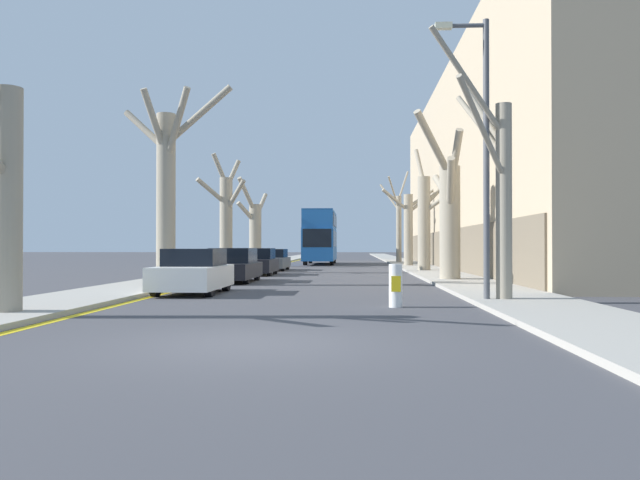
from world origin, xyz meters
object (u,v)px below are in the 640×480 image
street_tree_left_0 (3,187)px  street_tree_right_2 (426,218)px  street_tree_left_1 (167,185)px  double_decker_bus (321,235)px  street_tree_right_1 (449,212)px  street_tree_right_3 (409,226)px  street_tree_right_4 (398,224)px  traffic_bollard (396,286)px  street_tree_left_3 (255,230)px  street_tree_right_0 (498,182)px  parked_car_3 (272,260)px  parked_car_2 (257,262)px  street_tree_left_2 (226,219)px  lamp_post (482,144)px  parked_car_0 (193,272)px  parked_car_1 (233,266)px

street_tree_left_0 → street_tree_right_2: (11.47, 23.62, 0.41)m
street_tree_left_1 → double_decker_bus: size_ratio=0.75×
street_tree_left_1 → street_tree_right_1: (11.10, 2.88, -0.89)m
street_tree_left_1 → street_tree_right_3: 24.65m
street_tree_right_4 → double_decker_bus: 7.35m
double_decker_bus → traffic_bollard: (3.78, -36.63, -1.95)m
street_tree_left_3 → street_tree_right_0: 30.55m
street_tree_right_2 → double_decker_bus: (-6.94, 15.66, -0.65)m
double_decker_bus → parked_car_3: (-2.27, -13.51, -1.84)m
parked_car_2 → street_tree_right_1: bearing=-33.0°
street_tree_right_1 → street_tree_right_4: street_tree_right_4 is taller
street_tree_left_2 → street_tree_right_1: (11.15, -8.36, -0.11)m
street_tree_left_2 → lamp_post: 21.10m
street_tree_left_1 → street_tree_right_2: bearing=48.6°
street_tree_left_0 → street_tree_left_3: size_ratio=0.99×
lamp_post → parked_car_0: bearing=160.6°
traffic_bollard → parked_car_2: bearing=109.7°
street_tree_left_0 → street_tree_right_2: street_tree_right_2 is taller
street_tree_right_0 → parked_car_2: size_ratio=1.73×
parked_car_0 → street_tree_right_0: bearing=-18.0°
street_tree_left_1 → parked_car_1: 4.43m
street_tree_right_0 → lamp_post: 1.09m
traffic_bollard → double_decker_bus: bearing=95.9°
street_tree_left_0 → lamp_post: lamp_post is taller
street_tree_left_2 → traffic_bollard: size_ratio=6.35×
parked_car_0 → street_tree_left_3: bearing=94.8°
street_tree_left_0 → parked_car_2: 19.77m
street_tree_right_4 → street_tree_right_3: bearing=-89.5°
street_tree_left_0 → street_tree_right_4: bearing=75.1°
street_tree_right_0 → street_tree_right_1: street_tree_right_0 is taller
street_tree_left_3 → parked_car_0: (2.16, -25.64, -2.01)m
lamp_post → street_tree_right_4: bearing=89.2°
street_tree_left_2 → parked_car_2: street_tree_left_2 is taller
double_decker_bus → street_tree_left_1: bearing=-98.7°
street_tree_right_4 → parked_car_0: size_ratio=2.05×
street_tree_right_0 → parked_car_3: size_ratio=1.51×
street_tree_left_2 → street_tree_right_2: 11.46m
double_decker_bus → parked_car_0: (-2.27, -32.53, -1.81)m
traffic_bollard → street_tree_right_0: bearing=24.2°
street_tree_left_1 → street_tree_right_4: street_tree_right_4 is taller
street_tree_left_3 → street_tree_right_1: street_tree_right_1 is taller
street_tree_left_2 → parked_car_1: bearing=-76.5°
street_tree_right_0 → street_tree_right_1: bearing=88.8°
street_tree_left_3 → lamp_post: lamp_post is taller
street_tree_left_2 → street_tree_right_0: size_ratio=0.97×
street_tree_right_4 → street_tree_left_3: bearing=-138.5°
lamp_post → parked_car_3: bearing=110.9°
street_tree_right_1 → street_tree_left_2: bearing=143.1°
street_tree_left_3 → parked_car_2: (2.16, -12.85, -2.02)m
street_tree_right_0 → double_decker_bus: bearing=100.5°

